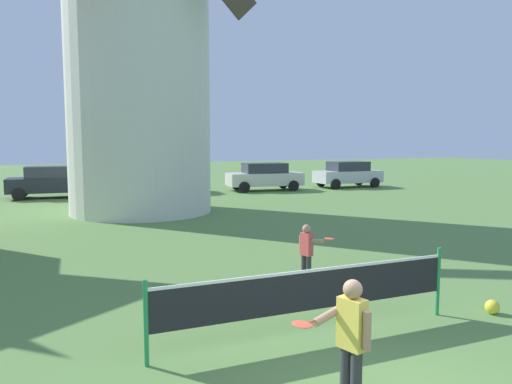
{
  "coord_description": "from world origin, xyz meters",
  "views": [
    {
      "loc": [
        -3.0,
        -3.96,
        2.78
      ],
      "look_at": [
        0.32,
        3.92,
        1.89
      ],
      "focal_mm": 34.29,
      "sensor_mm": 36.0,
      "label": 1
    }
  ],
  "objects": [
    {
      "name": "windmill",
      "position": [
        0.28,
        15.37,
        7.47
      ],
      "size": [
        7.36,
        6.18,
        14.52
      ],
      "color": "silver",
      "rests_on": "ground_plane"
    },
    {
      "name": "tennis_net",
      "position": [
        0.32,
        1.92,
        0.68
      ],
      "size": [
        4.69,
        0.06,
        1.1
      ],
      "color": "#238E4C",
      "rests_on": "ground_plane"
    },
    {
      "name": "player_near",
      "position": [
        -0.18,
        0.19,
        0.77
      ],
      "size": [
        0.83,
        0.44,
        1.35
      ],
      "color": "#333338",
      "rests_on": "ground_plane"
    },
    {
      "name": "player_far",
      "position": [
        1.66,
        4.46,
        0.65
      ],
      "size": [
        0.75,
        0.37,
        1.14
      ],
      "color": "#333338",
      "rests_on": "ground_plane"
    },
    {
      "name": "stray_ball",
      "position": [
        3.5,
        1.61,
        0.12
      ],
      "size": [
        0.23,
        0.23,
        0.23
      ],
      "primitive_type": "sphere",
      "color": "yellow",
      "rests_on": "ground_plane"
    },
    {
      "name": "parked_car_black",
      "position": [
        -3.05,
        22.08,
        0.81
      ],
      "size": [
        3.96,
        2.06,
        1.56
      ],
      "color": "#1E232D",
      "rests_on": "ground_plane"
    },
    {
      "name": "parked_car_green",
      "position": [
        2.57,
        22.06,
        0.81
      ],
      "size": [
        4.31,
        2.02,
        1.56
      ],
      "color": "#1E6638",
      "rests_on": "ground_plane"
    },
    {
      "name": "parked_car_cream",
      "position": [
        8.16,
        21.26,
        0.81
      ],
      "size": [
        4.35,
        2.22,
        1.56
      ],
      "color": "silver",
      "rests_on": "ground_plane"
    },
    {
      "name": "parked_car_silver",
      "position": [
        13.64,
        21.13,
        0.81
      ],
      "size": [
        4.03,
        1.93,
        1.56
      ],
      "color": "silver",
      "rests_on": "ground_plane"
    }
  ]
}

